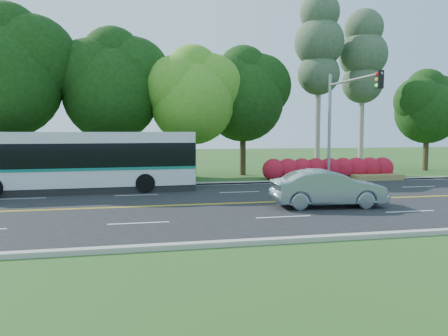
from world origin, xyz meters
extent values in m
plane|color=#2A511B|center=(0.00, 0.00, 0.00)|extent=(120.00, 120.00, 0.00)
cube|color=black|center=(0.00, 0.00, 0.01)|extent=(60.00, 14.00, 0.02)
cube|color=#ACA59C|center=(0.00, 7.15, 0.07)|extent=(60.00, 0.30, 0.15)
cube|color=#ACA59C|center=(0.00, -7.15, 0.07)|extent=(60.00, 0.30, 0.15)
cube|color=#2A511B|center=(0.00, 9.00, 0.05)|extent=(60.00, 4.00, 0.10)
cube|color=gold|center=(0.00, -0.08, 0.02)|extent=(57.00, 0.10, 0.00)
cube|color=gold|center=(0.00, 0.08, 0.02)|extent=(57.00, 0.10, 0.00)
cube|color=silver|center=(-6.00, -3.50, 0.02)|extent=(2.20, 0.12, 0.00)
cube|color=silver|center=(-0.50, -3.50, 0.02)|extent=(2.20, 0.12, 0.00)
cube|color=silver|center=(5.00, -3.50, 0.02)|extent=(2.20, 0.12, 0.00)
cube|color=silver|center=(-11.50, 3.50, 0.02)|extent=(2.20, 0.12, 0.00)
cube|color=silver|center=(-6.00, 3.50, 0.02)|extent=(2.20, 0.12, 0.00)
cube|color=silver|center=(-0.50, 3.50, 0.02)|extent=(2.20, 0.12, 0.00)
cube|color=silver|center=(5.00, 3.50, 0.02)|extent=(2.20, 0.12, 0.00)
cube|color=silver|center=(10.50, 3.50, 0.02)|extent=(2.20, 0.12, 0.00)
cube|color=silver|center=(0.00, 6.85, 0.02)|extent=(57.00, 0.12, 0.00)
cube|color=silver|center=(0.00, -6.85, 0.02)|extent=(57.00, 0.12, 0.00)
cylinder|color=black|center=(-14.00, 11.00, 1.98)|extent=(0.44, 0.44, 3.96)
sphere|color=black|center=(-14.00, 11.00, 6.48)|extent=(7.20, 7.20, 7.20)
sphere|color=black|center=(-12.38, 11.30, 7.92)|extent=(5.76, 5.76, 5.76)
sphere|color=black|center=(-13.90, 11.40, 9.18)|extent=(4.68, 4.68, 4.68)
cylinder|color=black|center=(-7.50, 12.00, 1.80)|extent=(0.44, 0.44, 3.60)
sphere|color=black|center=(-7.50, 12.00, 5.91)|extent=(6.60, 6.60, 6.60)
sphere|color=black|center=(-6.02, 12.30, 7.23)|extent=(5.28, 5.28, 5.28)
sphere|color=black|center=(-8.82, 11.80, 7.06)|extent=(4.95, 4.95, 4.95)
sphere|color=black|center=(-7.40, 12.40, 8.38)|extent=(4.29, 4.29, 4.29)
cylinder|color=black|center=(-2.00, 11.00, 1.62)|extent=(0.44, 0.44, 3.24)
sphere|color=#48831B|center=(-2.00, 11.00, 5.27)|extent=(5.80, 5.80, 5.80)
sphere|color=#48831B|center=(-0.69, 11.30, 6.43)|extent=(4.64, 4.64, 4.64)
sphere|color=#48831B|center=(-3.16, 10.80, 6.29)|extent=(4.35, 4.35, 4.35)
sphere|color=#48831B|center=(-1.90, 11.40, 7.45)|extent=(3.77, 3.77, 3.77)
cylinder|color=black|center=(2.00, 12.50, 1.71)|extent=(0.44, 0.44, 3.42)
sphere|color=black|center=(2.00, 12.50, 5.52)|extent=(6.00, 6.00, 6.00)
sphere|color=black|center=(3.35, 12.80, 6.72)|extent=(4.80, 4.80, 4.80)
sphere|color=black|center=(0.80, 12.30, 6.57)|extent=(4.50, 4.50, 4.50)
sphere|color=black|center=(2.10, 12.90, 7.77)|extent=(3.90, 3.90, 3.90)
cylinder|color=#A39583|center=(8.00, 12.50, 4.90)|extent=(0.40, 0.40, 9.80)
sphere|color=#325032|center=(8.00, 12.50, 7.70)|extent=(3.23, 3.23, 3.23)
sphere|color=#325032|center=(8.00, 12.50, 10.08)|extent=(3.80, 3.80, 3.80)
sphere|color=#325032|center=(8.00, 12.50, 12.32)|extent=(3.04, 3.04, 3.04)
cylinder|color=#A39583|center=(12.00, 13.00, 4.55)|extent=(0.40, 0.40, 9.10)
sphere|color=#325032|center=(12.00, 13.00, 7.15)|extent=(3.23, 3.23, 3.23)
sphere|color=#325032|center=(12.00, 13.00, 9.36)|extent=(3.80, 3.80, 3.80)
sphere|color=#325032|center=(12.00, 13.00, 11.44)|extent=(3.04, 3.04, 3.04)
cylinder|color=black|center=(18.00, 13.00, 1.53)|extent=(0.44, 0.44, 3.06)
sphere|color=black|center=(18.00, 13.00, 4.88)|extent=(5.20, 5.20, 5.20)
sphere|color=black|center=(19.17, 13.30, 5.92)|extent=(4.16, 4.16, 4.16)
sphere|color=black|center=(16.96, 12.80, 5.79)|extent=(3.90, 3.90, 3.90)
sphere|color=black|center=(18.10, 13.40, 6.83)|extent=(3.38, 3.38, 3.38)
sphere|color=maroon|center=(3.00, 8.20, 0.75)|extent=(1.50, 1.50, 1.50)
sphere|color=maroon|center=(4.00, 8.20, 0.75)|extent=(1.50, 1.50, 1.50)
sphere|color=maroon|center=(5.00, 8.20, 0.75)|extent=(1.50, 1.50, 1.50)
sphere|color=maroon|center=(6.00, 8.20, 0.75)|extent=(1.50, 1.50, 1.50)
sphere|color=maroon|center=(7.00, 8.20, 0.75)|extent=(1.50, 1.50, 1.50)
sphere|color=maroon|center=(8.00, 8.20, 0.75)|extent=(1.50, 1.50, 1.50)
sphere|color=maroon|center=(9.00, 8.20, 0.75)|extent=(1.50, 1.50, 1.50)
sphere|color=maroon|center=(10.00, 8.20, 0.75)|extent=(1.50, 1.50, 1.50)
sphere|color=maroon|center=(11.00, 8.20, 0.75)|extent=(1.50, 1.50, 1.50)
cube|color=olive|center=(10.00, 7.40, 0.20)|extent=(3.50, 1.40, 0.40)
cylinder|color=gray|center=(6.50, 7.30, 3.50)|extent=(0.20, 0.20, 7.00)
cylinder|color=gray|center=(6.50, 4.30, 6.30)|extent=(0.14, 6.00, 0.14)
cube|color=black|center=(6.50, 1.50, 6.00)|extent=(0.32, 0.28, 0.95)
sphere|color=red|center=(6.33, 1.50, 6.30)|extent=(0.18, 0.18, 0.18)
sphere|color=yellow|center=(6.33, 1.50, 6.00)|extent=(0.18, 0.18, 0.18)
sphere|color=#19D833|center=(6.33, 1.50, 5.70)|extent=(0.18, 0.18, 0.18)
cube|color=silver|center=(-9.04, 5.39, 0.90)|extent=(12.52, 3.10, 1.03)
cube|color=black|center=(-9.04, 5.39, 2.05)|extent=(12.46, 3.14, 1.28)
cube|color=silver|center=(-9.04, 5.39, 2.98)|extent=(12.52, 3.10, 0.58)
cube|color=#0C725E|center=(-9.04, 5.39, 1.35)|extent=(12.46, 3.15, 0.15)
cube|color=black|center=(-9.04, 5.39, 0.20)|extent=(12.52, 2.99, 0.36)
cylinder|color=black|center=(-13.06, 6.48, 0.54)|extent=(1.05, 0.33, 1.04)
cylinder|color=black|center=(-5.52, 4.28, 0.54)|extent=(1.05, 0.33, 1.04)
cylinder|color=black|center=(-5.61, 6.76, 0.54)|extent=(1.05, 0.33, 1.04)
imported|color=slate|center=(2.16, -1.76, 0.83)|extent=(5.04, 2.14, 1.62)
camera|label=1|loc=(-6.21, -19.30, 3.34)|focal=35.00mm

